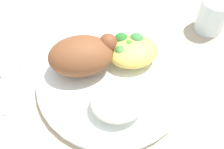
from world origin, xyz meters
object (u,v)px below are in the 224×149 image
Objects in this scene: mac_cheese_with_broccoli at (131,50)px; fork at (13,77)px; plate at (112,80)px; roasted_chicken at (82,55)px; water_glass at (213,15)px; rice_pile at (118,101)px.

fork is at bearing -179.41° from mac_cheese_with_broccoli.
mac_cheese_with_broccoli is at bearing 44.53° from plate.
roasted_chicken reaches higher than fork.
roasted_chicken reaches higher than plate.
water_glass reaches higher than mac_cheese_with_broccoli.
fork is 1.86× the size of water_glass.
rice_pile reaches higher than plate.
water_glass is at bearing 15.17° from roasted_chicken.
fork is 0.43m from water_glass.
water_glass is (0.42, 0.07, 0.04)m from fork.
water_glass reaches higher than rice_pile.
roasted_chicken is 0.10m from mac_cheese_with_broccoli.
roasted_chicken is (-0.05, 0.03, 0.04)m from plate.
mac_cheese_with_broccoli is (0.09, 0.01, -0.01)m from roasted_chicken.
roasted_chicken is at bearing -164.83° from water_glass.
rice_pile is 0.11m from mac_cheese_with_broccoli.
fork is at bearing 151.43° from rice_pile.
rice_pile is at bearing -143.58° from water_glass.
roasted_chicken is at bearing -3.35° from fork.
plate is 0.19m from fork.
rice_pile is at bearing -112.47° from mac_cheese_with_broccoli.
roasted_chicken reaches higher than water_glass.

